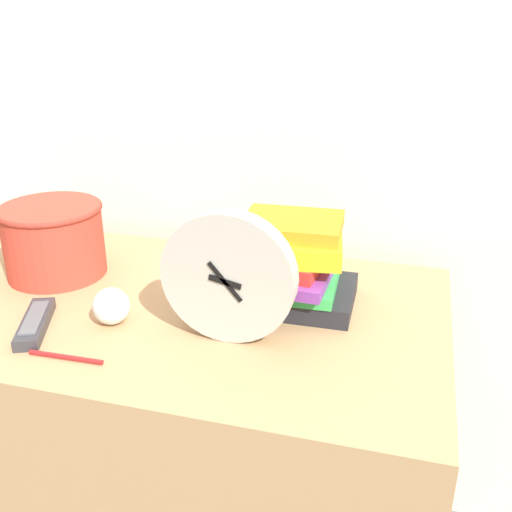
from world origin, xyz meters
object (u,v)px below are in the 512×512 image
desk_clock (228,277)px  book_stack (284,268)px  tv_remote (35,323)px  crumpled_paper_ball (111,306)px  basket (54,238)px  pen (64,357)px

desk_clock → book_stack: desk_clock is taller
tv_remote → crumpled_paper_ball: bearing=24.3°
basket → crumpled_paper_ball: basket is taller
basket → book_stack: bearing=-0.6°
tv_remote → pen: tv_remote is taller
desk_clock → basket: (-0.42, 0.15, -0.03)m
crumpled_paper_ball → pen: bearing=-98.8°
book_stack → basket: book_stack is taller
desk_clock → pen: size_ratio=1.76×
basket → crumpled_paper_ball: (0.21, -0.16, -0.05)m
book_stack → pen: book_stack is taller
basket → crumpled_paper_ball: bearing=-36.9°
tv_remote → pen: size_ratio=1.24×
crumpled_paper_ball → pen: crumpled_paper_ball is taller
tv_remote → pen: (0.10, -0.07, -0.01)m
crumpled_paper_ball → tv_remote: bearing=-155.7°
crumpled_paper_ball → pen: size_ratio=0.51×
book_stack → desk_clock: bearing=-112.4°
book_stack → tv_remote: 0.45m
desk_clock → basket: bearing=160.5°
basket → tv_remote: 0.24m
desk_clock → tv_remote: bearing=-169.8°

